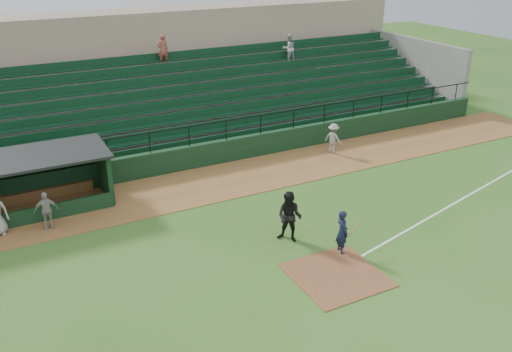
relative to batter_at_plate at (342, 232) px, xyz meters
name	(u,v)px	position (x,y,z in m)	size (l,w,h in m)	color
ground	(320,261)	(-1.03, -0.19, -0.85)	(90.00, 90.00, 0.00)	#325C1D
warning_track	(227,180)	(-1.03, 7.81, -0.84)	(40.00, 4.00, 0.03)	brown
home_plate_dirt	(336,275)	(-1.03, -1.19, -0.84)	(3.00, 3.00, 0.03)	brown
foul_line	(457,202)	(6.97, 1.01, -0.85)	(18.00, 0.09, 0.01)	white
stadium_structure	(166,92)	(-1.03, 16.27, 1.45)	(38.00, 13.08, 6.40)	black
batter_at_plate	(342,232)	(0.00, 0.00, 0.00)	(1.04, 0.70, 1.71)	black
umpire	(290,217)	(-1.27, 1.61, 0.16)	(0.98, 0.76, 2.02)	black
runner	(333,138)	(5.51, 8.42, -0.01)	(1.05, 0.60, 1.63)	gray
dugout_player_a	(46,210)	(-9.31, 6.84, -0.04)	(0.92, 0.38, 1.57)	#9A9590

